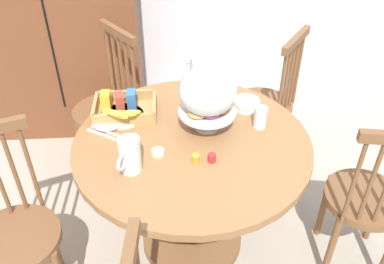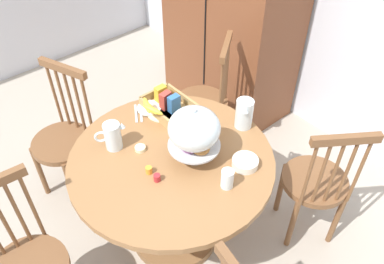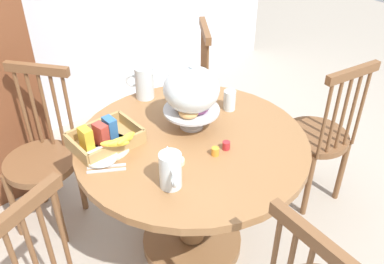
# 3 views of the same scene
# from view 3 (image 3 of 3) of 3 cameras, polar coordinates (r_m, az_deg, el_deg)

# --- Properties ---
(dining_table) EXTENTS (1.13, 1.13, 0.74)m
(dining_table) POSITION_cam_3_polar(r_m,az_deg,el_deg) (2.20, 0.00, -5.98)
(dining_table) COLOR olive
(dining_table) RESTS_ON ground_plane
(windsor_chair_near_window) EXTENTS (0.41, 0.41, 0.97)m
(windsor_chair_near_window) POSITION_cam_3_polar(r_m,az_deg,el_deg) (2.67, 16.47, -0.82)
(windsor_chair_near_window) COLOR brown
(windsor_chair_near_window) RESTS_ON ground_plane
(windsor_chair_by_cabinet) EXTENTS (0.46, 0.46, 0.97)m
(windsor_chair_by_cabinet) POSITION_cam_3_polar(r_m,az_deg,el_deg) (2.93, -1.04, 4.22)
(windsor_chair_by_cabinet) COLOR brown
(windsor_chair_by_cabinet) RESTS_ON ground_plane
(windsor_chair_facing_door) EXTENTS (0.46, 0.46, 0.97)m
(windsor_chair_facing_door) POSITION_cam_3_polar(r_m,az_deg,el_deg) (2.54, -19.32, -3.52)
(windsor_chair_facing_door) COLOR brown
(windsor_chair_facing_door) RESTS_ON ground_plane
(pastry_stand_with_dome) EXTENTS (0.28, 0.28, 0.34)m
(pastry_stand_with_dome) POSITION_cam_3_polar(r_m,az_deg,el_deg) (2.05, -0.07, 5.33)
(pastry_stand_with_dome) COLOR silver
(pastry_stand_with_dome) RESTS_ON dining_table
(orange_juice_pitcher) EXTENTS (0.10, 0.17, 0.16)m
(orange_juice_pitcher) POSITION_cam_3_polar(r_m,az_deg,el_deg) (1.76, -2.88, -5.32)
(orange_juice_pitcher) COLOR silver
(orange_juice_pitcher) RESTS_ON dining_table
(milk_pitcher) EXTENTS (0.15, 0.15, 0.18)m
(milk_pitcher) POSITION_cam_3_polar(r_m,az_deg,el_deg) (2.38, -6.39, 6.40)
(milk_pitcher) COLOR silver
(milk_pitcher) RESTS_ON dining_table
(cereal_basket) EXTENTS (0.32, 0.30, 0.12)m
(cereal_basket) POSITION_cam_3_polar(r_m,az_deg,el_deg) (2.03, -11.47, -0.80)
(cereal_basket) COLOR tan
(cereal_basket) RESTS_ON dining_table
(china_plate_large) EXTENTS (0.22, 0.22, 0.01)m
(china_plate_large) POSITION_cam_3_polar(r_m,az_deg,el_deg) (2.04, -11.29, -1.97)
(china_plate_large) COLOR white
(china_plate_large) RESTS_ON dining_table
(china_plate_small) EXTENTS (0.15, 0.15, 0.01)m
(china_plate_small) POSITION_cam_3_polar(r_m,az_deg,el_deg) (1.97, -12.05, -3.27)
(china_plate_small) COLOR white
(china_plate_small) RESTS_ON china_plate_large
(cereal_bowl) EXTENTS (0.14, 0.14, 0.04)m
(cereal_bowl) POSITION_cam_3_polar(r_m,az_deg,el_deg) (2.37, 1.42, 4.90)
(cereal_bowl) COLOR white
(cereal_bowl) RESTS_ON dining_table
(drinking_glass) EXTENTS (0.06, 0.06, 0.11)m
(drinking_glass) POSITION_cam_3_polar(r_m,az_deg,el_deg) (2.27, 5.03, 4.25)
(drinking_glass) COLOR silver
(drinking_glass) RESTS_ON dining_table
(butter_dish) EXTENTS (0.06, 0.06, 0.02)m
(butter_dish) POSITION_cam_3_polar(r_m,az_deg,el_deg) (1.91, -1.89, -3.93)
(butter_dish) COLOR beige
(butter_dish) RESTS_ON dining_table
(jam_jar_strawberry) EXTENTS (0.04, 0.04, 0.04)m
(jam_jar_strawberry) POSITION_cam_3_polar(r_m,az_deg,el_deg) (1.99, 4.58, -1.80)
(jam_jar_strawberry) COLOR #B7282D
(jam_jar_strawberry) RESTS_ON dining_table
(jam_jar_apricot) EXTENTS (0.04, 0.04, 0.04)m
(jam_jar_apricot) POSITION_cam_3_polar(r_m,az_deg,el_deg) (1.95, 3.12, -2.61)
(jam_jar_apricot) COLOR orange
(jam_jar_apricot) RESTS_ON dining_table
(table_knife) EXTENTS (0.15, 0.10, 0.01)m
(table_knife) POSITION_cam_3_polar(r_m,az_deg,el_deg) (1.93, -11.33, -4.51)
(table_knife) COLOR silver
(table_knife) RESTS_ON dining_table
(dinner_fork) EXTENTS (0.15, 0.10, 0.01)m
(dinner_fork) POSITION_cam_3_polar(r_m,az_deg,el_deg) (1.91, -11.35, -5.07)
(dinner_fork) COLOR silver
(dinner_fork) RESTS_ON dining_table
(soup_spoon) EXTENTS (0.15, 0.10, 0.01)m
(soup_spoon) POSITION_cam_3_polar(r_m,az_deg,el_deg) (2.16, -11.23, 0.17)
(soup_spoon) COLOR silver
(soup_spoon) RESTS_ON dining_table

